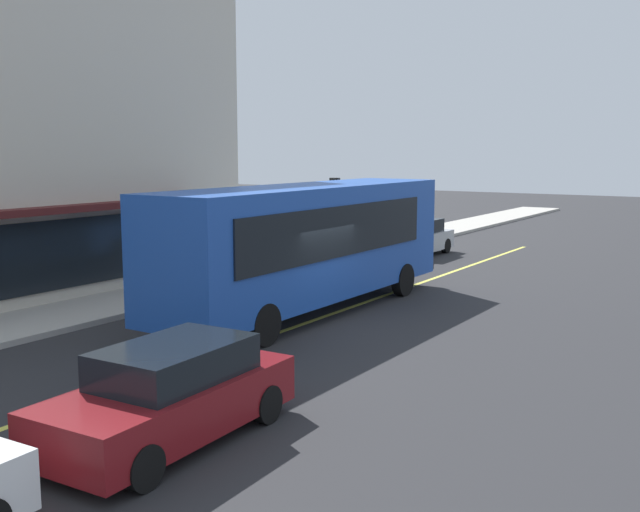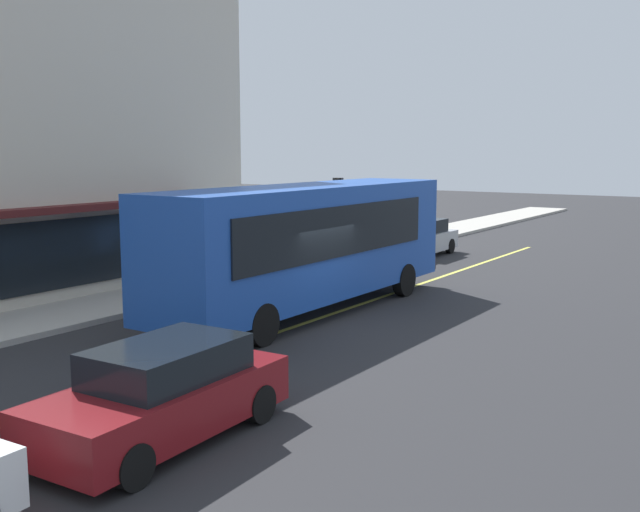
{
  "view_description": "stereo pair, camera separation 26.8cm",
  "coord_description": "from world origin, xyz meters",
  "px_view_note": "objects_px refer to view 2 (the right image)",
  "views": [
    {
      "loc": [
        -15.62,
        -10.48,
        4.46
      ],
      "look_at": [
        1.01,
        0.3,
        1.6
      ],
      "focal_mm": 41.46,
      "sensor_mm": 36.0,
      "label": 1
    },
    {
      "loc": [
        -15.47,
        -10.7,
        4.46
      ],
      "look_at": [
        1.01,
        0.3,
        1.6
      ],
      "focal_mm": 41.46,
      "sensor_mm": 36.0,
      "label": 2
    }
  ],
  "objects_px": {
    "bus": "(309,241)",
    "car_silver": "(419,238)",
    "traffic_light": "(339,198)",
    "car_maroon": "(163,394)"
  },
  "relations": [
    {
      "from": "bus",
      "to": "car_silver",
      "type": "distance_m",
      "value": 11.92
    },
    {
      "from": "traffic_light",
      "to": "bus",
      "type": "bearing_deg",
      "value": -152.58
    },
    {
      "from": "traffic_light",
      "to": "car_silver",
      "type": "xyz_separation_m",
      "value": [
        3.19,
        -2.03,
        -1.79
      ]
    },
    {
      "from": "bus",
      "to": "car_silver",
      "type": "bearing_deg",
      "value": 11.4
    },
    {
      "from": "traffic_light",
      "to": "car_silver",
      "type": "bearing_deg",
      "value": -32.5
    },
    {
      "from": "traffic_light",
      "to": "car_maroon",
      "type": "xyz_separation_m",
      "value": [
        -17.22,
        -7.69,
        -1.79
      ]
    },
    {
      "from": "bus",
      "to": "traffic_light",
      "type": "bearing_deg",
      "value": 27.42
    },
    {
      "from": "car_maroon",
      "to": "traffic_light",
      "type": "bearing_deg",
      "value": 24.07
    },
    {
      "from": "car_maroon",
      "to": "car_silver",
      "type": "xyz_separation_m",
      "value": [
        20.41,
        5.66,
        0.0
      ]
    },
    {
      "from": "bus",
      "to": "traffic_light",
      "type": "relative_size",
      "value": 3.48
    }
  ]
}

